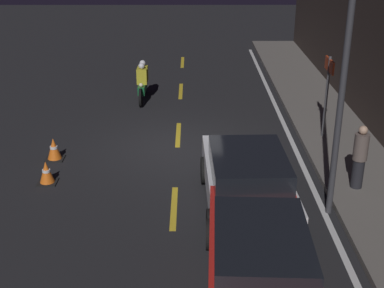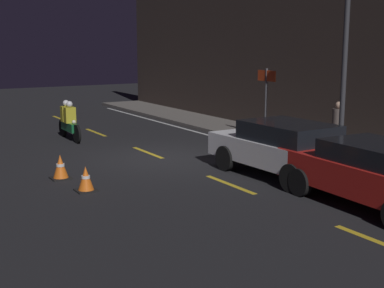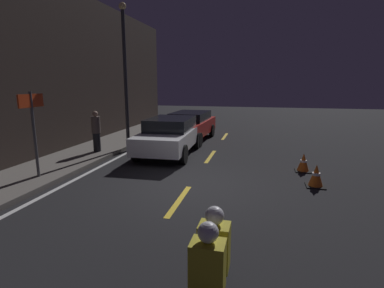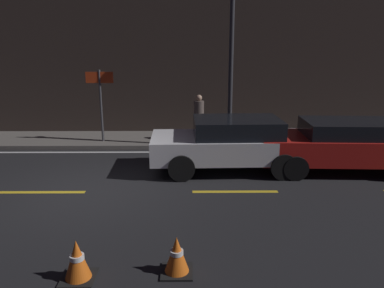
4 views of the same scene
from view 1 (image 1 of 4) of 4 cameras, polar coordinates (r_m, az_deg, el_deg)
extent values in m
plane|color=black|center=(15.44, -1.56, -0.37)|extent=(56.00, 56.00, 0.00)
cube|color=#605B56|center=(16.01, 15.63, -0.11)|extent=(28.00, 2.20, 0.15)
cube|color=gold|center=(24.95, -1.02, 8.72)|extent=(2.00, 0.14, 0.01)
cube|color=gold|center=(20.61, -1.21, 5.67)|extent=(2.00, 0.14, 0.01)
cube|color=gold|center=(16.37, -1.48, 1.01)|extent=(2.00, 0.14, 0.01)
cube|color=gold|center=(12.30, -1.94, -6.79)|extent=(2.00, 0.14, 0.01)
cube|color=silver|center=(15.73, 10.87, -0.35)|extent=(25.20, 0.14, 0.01)
cube|color=silver|center=(12.06, 5.83, -4.09)|extent=(4.22, 1.90, 0.62)
cube|color=black|center=(11.64, 6.06, -2.18)|extent=(2.34, 1.67, 0.47)
cube|color=red|center=(10.14, 4.03, -8.63)|extent=(0.07, 0.20, 0.10)
cube|color=red|center=(10.31, 10.51, -8.41)|extent=(0.07, 0.20, 0.10)
cylinder|color=black|center=(13.27, 1.35, -2.82)|extent=(0.68, 0.20, 0.68)
cylinder|color=black|center=(13.47, 8.77, -2.69)|extent=(0.68, 0.20, 0.68)
cylinder|color=black|center=(11.00, 2.06, -8.65)|extent=(0.68, 0.20, 0.68)
cylinder|color=black|center=(11.24, 11.04, -8.36)|extent=(0.68, 0.20, 0.68)
cube|color=red|center=(9.49, 7.18, -12.34)|extent=(4.43, 1.92, 0.65)
cube|color=black|center=(9.02, 7.45, -10.39)|extent=(2.46, 1.66, 0.40)
cylinder|color=black|center=(10.76, 1.99, -9.59)|extent=(0.64, 0.21, 0.63)
cylinder|color=black|center=(10.89, 11.06, -9.62)|extent=(0.64, 0.21, 0.63)
cylinder|color=black|center=(18.84, -5.50, 4.93)|extent=(0.66, 0.09, 0.65)
cylinder|color=black|center=(20.36, -5.07, 6.31)|extent=(0.66, 0.11, 0.65)
cube|color=#14592D|center=(19.55, -5.30, 6.07)|extent=(1.23, 0.25, 0.30)
sphere|color=#F2EABF|center=(18.99, -5.47, 6.28)|extent=(0.14, 0.14, 0.14)
cube|color=gold|center=(19.34, -5.37, 7.19)|extent=(0.28, 0.36, 0.55)
sphere|color=silver|center=(19.24, -5.41, 8.29)|extent=(0.22, 0.22, 0.22)
cube|color=gold|center=(19.72, -5.26, 7.50)|extent=(0.28, 0.36, 0.55)
sphere|color=silver|center=(19.63, -5.30, 8.59)|extent=(0.22, 0.22, 0.22)
cube|color=black|center=(15.16, -14.41, -1.52)|extent=(0.49, 0.49, 0.03)
cone|color=orange|center=(15.04, -14.52, -0.45)|extent=(0.38, 0.38, 0.59)
cylinder|color=white|center=(15.03, -14.53, -0.35)|extent=(0.21, 0.21, 0.07)
cube|color=black|center=(13.88, -15.15, -3.96)|extent=(0.48, 0.48, 0.03)
cone|color=orange|center=(13.75, -15.28, -2.87)|extent=(0.37, 0.37, 0.56)
cylinder|color=white|center=(13.74, -15.29, -2.76)|extent=(0.20, 0.20, 0.07)
cylinder|color=black|center=(13.32, 17.24, -3.01)|extent=(0.28, 0.28, 0.72)
cylinder|color=#594C47|center=(13.05, 17.58, -0.31)|extent=(0.34, 0.34, 0.64)
sphere|color=tan|center=(12.90, 17.81, 1.43)|extent=(0.21, 0.21, 0.21)
cylinder|color=#4C4C51|center=(15.94, 14.13, 4.84)|extent=(0.08, 0.08, 2.40)
cube|color=red|center=(15.68, 14.46, 8.14)|extent=(0.90, 0.05, 0.36)
cylinder|color=#333338|center=(11.43, 15.67, 5.01)|extent=(0.14, 0.14, 5.50)
camera|label=2|loc=(8.15, -79.82, -16.69)|focal=50.00mm
camera|label=3|loc=(22.07, -6.09, 14.08)|focal=28.00mm
camera|label=4|loc=(14.80, -35.73, 7.71)|focal=35.00mm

